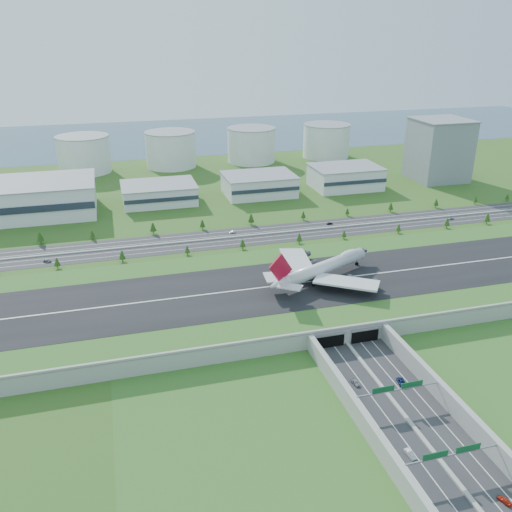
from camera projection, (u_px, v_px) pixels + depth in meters
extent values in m
plane|color=#2F4C17|center=(309.00, 295.00, 291.88)|extent=(1200.00, 1200.00, 0.00)
cube|color=#969690|center=(309.00, 289.00, 290.31)|extent=(520.00, 100.00, 8.00)
cube|color=#2E6522|center=(309.00, 282.00, 288.71)|extent=(520.00, 100.00, 0.16)
cube|color=black|center=(309.00, 282.00, 288.66)|extent=(520.00, 58.00, 0.12)
cube|color=silver|center=(309.00, 282.00, 288.62)|extent=(520.00, 0.90, 0.02)
cube|color=#969690|center=(348.00, 327.00, 244.68)|extent=(520.00, 1.20, 1.20)
cube|color=#28282B|center=(416.00, 431.00, 194.27)|extent=(34.00, 120.00, 0.12)
cube|color=#969690|center=(416.00, 430.00, 194.12)|extent=(1.60, 120.00, 0.90)
cube|color=#969690|center=(358.00, 413.00, 197.19)|extent=(2.40, 100.00, 8.00)
cube|color=#969690|center=(446.00, 397.00, 206.01)|extent=(2.40, 100.00, 8.00)
cube|color=black|center=(330.00, 341.00, 244.03)|extent=(13.00, 1.20, 6.00)
cube|color=black|center=(365.00, 336.00, 248.15)|extent=(13.00, 1.20, 6.00)
cylinder|color=gray|center=(350.00, 406.00, 201.62)|extent=(0.70, 0.70, 7.00)
cylinder|color=gray|center=(440.00, 390.00, 210.83)|extent=(0.70, 0.70, 7.00)
cube|color=gray|center=(397.00, 390.00, 204.78)|extent=(38.00, 0.50, 0.50)
cube|color=#0C4C23|center=(383.00, 389.00, 202.68)|extent=(9.00, 0.30, 2.40)
cube|color=#0C4C23|center=(412.00, 384.00, 205.59)|extent=(9.00, 0.30, 2.40)
cylinder|color=gray|center=(397.00, 476.00, 170.57)|extent=(0.70, 0.70, 7.00)
cylinder|color=gray|center=(500.00, 453.00, 179.78)|extent=(0.70, 0.70, 7.00)
cube|color=gray|center=(451.00, 455.00, 173.73)|extent=(38.00, 0.50, 0.50)
cube|color=#0C4C23|center=(435.00, 455.00, 171.63)|extent=(9.00, 0.30, 2.40)
cube|color=#0C4C23|center=(468.00, 448.00, 174.54)|extent=(9.00, 0.30, 2.40)
cube|color=#28282B|center=(261.00, 235.00, 376.14)|extent=(560.00, 36.00, 0.12)
cylinder|color=#3D2819|center=(58.00, 267.00, 323.96)|extent=(0.50, 0.50, 2.44)
cone|color=#1C3A10|center=(57.00, 262.00, 322.74)|extent=(3.79, 3.79, 4.87)
cylinder|color=#3D2819|center=(123.00, 260.00, 333.14)|extent=(0.50, 0.50, 2.60)
cone|color=#1C3A10|center=(122.00, 255.00, 331.83)|extent=(4.05, 4.05, 5.20)
cylinder|color=#3D2819|center=(187.00, 253.00, 342.96)|extent=(0.50, 0.50, 2.17)
cone|color=#1C3A10|center=(187.00, 249.00, 341.87)|extent=(3.38, 3.38, 4.35)
cylinder|color=#3D2819|center=(243.00, 247.00, 351.66)|extent=(0.50, 0.50, 2.49)
cone|color=#1C3A10|center=(243.00, 243.00, 350.41)|extent=(3.87, 3.87, 4.98)
cylinder|color=#3D2819|center=(299.00, 242.00, 361.06)|extent=(0.50, 0.50, 2.55)
cone|color=#1C3A10|center=(299.00, 237.00, 359.79)|extent=(3.97, 3.97, 5.10)
cylinder|color=#3D2819|center=(344.00, 237.00, 368.98)|extent=(0.50, 0.50, 2.17)
cone|color=#1C3A10|center=(344.00, 233.00, 367.89)|extent=(3.37, 3.37, 4.34)
cylinder|color=#3D2819|center=(398.00, 232.00, 378.93)|extent=(0.50, 0.50, 2.33)
cone|color=#1C3A10|center=(399.00, 228.00, 377.76)|extent=(3.62, 3.62, 4.65)
cylinder|color=#3D2819|center=(447.00, 226.00, 388.18)|extent=(0.50, 0.50, 2.70)
cone|color=#1C3A10|center=(447.00, 222.00, 386.83)|extent=(4.20, 4.20, 5.40)
cylinder|color=#3D2819|center=(487.00, 222.00, 396.27)|extent=(0.50, 0.50, 2.93)
cone|color=#1C3A10|center=(488.00, 217.00, 394.80)|extent=(4.55, 4.55, 5.85)
cylinder|color=#3D2819|center=(41.00, 242.00, 359.68)|extent=(0.50, 0.50, 3.06)
cone|color=#1C3A10|center=(40.00, 237.00, 358.15)|extent=(4.76, 4.76, 6.12)
cylinder|color=#3D2819|center=(93.00, 238.00, 367.91)|extent=(0.50, 0.50, 2.21)
cone|color=#1C3A10|center=(92.00, 234.00, 366.80)|extent=(3.43, 3.43, 4.42)
cylinder|color=#3D2819|center=(153.00, 232.00, 377.67)|extent=(0.50, 0.50, 2.91)
cone|color=#1C3A10|center=(153.00, 227.00, 376.21)|extent=(4.53, 4.53, 5.82)
cylinder|color=#3D2819|center=(202.00, 228.00, 386.16)|extent=(0.50, 0.50, 2.53)
cone|color=#1C3A10|center=(202.00, 223.00, 384.89)|extent=(3.94, 3.94, 5.07)
cylinder|color=#3D2819|center=(251.00, 223.00, 394.79)|extent=(0.50, 0.50, 2.96)
cone|color=#1C3A10|center=(251.00, 218.00, 393.31)|extent=(4.60, 4.60, 5.92)
cylinder|color=#3D2819|center=(303.00, 218.00, 404.69)|extent=(0.50, 0.50, 2.36)
cone|color=#1C3A10|center=(303.00, 215.00, 403.51)|extent=(3.67, 3.67, 4.71)
cylinder|color=#3D2819|center=(347.00, 215.00, 413.38)|extent=(0.50, 0.50, 2.14)
cone|color=#1C3A10|center=(347.00, 211.00, 412.30)|extent=(3.34, 3.34, 4.29)
cylinder|color=#3D2819|center=(390.00, 210.00, 422.14)|extent=(0.50, 0.50, 2.63)
cone|color=#1C3A10|center=(391.00, 206.00, 420.82)|extent=(4.09, 4.09, 5.26)
cylinder|color=#3D2819|center=(436.00, 206.00, 431.86)|extent=(0.50, 0.50, 2.54)
cone|color=#1C3A10|center=(436.00, 202.00, 430.59)|extent=(3.96, 3.96, 5.09)
cylinder|color=#3D2819|center=(475.00, 203.00, 440.73)|extent=(0.50, 0.50, 2.20)
cone|color=#1C3A10|center=(476.00, 199.00, 439.62)|extent=(3.42, 3.42, 4.40)
cylinder|color=#3D2819|center=(507.00, 200.00, 448.15)|extent=(0.50, 0.50, 2.09)
cone|color=#1C3A10|center=(507.00, 197.00, 447.10)|extent=(3.25, 3.25, 4.18)
cube|color=silver|center=(13.00, 200.00, 409.89)|extent=(120.00, 60.00, 25.00)
cube|color=silver|center=(159.00, 193.00, 442.95)|extent=(58.00, 42.00, 15.00)
cube|color=silver|center=(259.00, 185.00, 463.17)|extent=(58.00, 42.00, 17.00)
cube|color=silver|center=(345.00, 177.00, 482.17)|extent=(58.00, 42.00, 19.00)
cube|color=slate|center=(439.00, 150.00, 502.56)|extent=(46.00, 46.00, 55.00)
cylinder|color=silver|center=(84.00, 154.00, 530.94)|extent=(50.00, 50.00, 35.00)
cylinder|color=silver|center=(171.00, 150.00, 551.55)|extent=(50.00, 50.00, 35.00)
cylinder|color=silver|center=(251.00, 145.00, 572.15)|extent=(50.00, 50.00, 35.00)
cylinder|color=silver|center=(326.00, 141.00, 592.76)|extent=(50.00, 50.00, 35.00)
cube|color=#324B5F|center=(182.00, 135.00, 717.71)|extent=(1200.00, 260.00, 0.06)
cylinder|color=silver|center=(323.00, 268.00, 290.12)|extent=(57.74, 31.48, 6.90)
cone|color=silver|center=(363.00, 253.00, 309.23)|extent=(10.72, 9.87, 6.90)
cone|color=silver|center=(279.00, 284.00, 270.85)|extent=(12.68, 10.77, 6.90)
ellipsoid|color=silver|center=(349.00, 254.00, 301.27)|extent=(15.61, 11.03, 4.24)
cube|color=silver|center=(347.00, 282.00, 276.35)|extent=(34.74, 29.50, 1.70)
cube|color=silver|center=(297.00, 260.00, 302.19)|extent=(18.05, 33.87, 1.70)
cylinder|color=#38383D|center=(348.00, 279.00, 285.40)|extent=(6.44, 5.28, 3.23)
cylinder|color=#38383D|center=(373.00, 283.00, 280.75)|extent=(6.44, 5.28, 3.23)
cylinder|color=#38383D|center=(313.00, 264.00, 303.64)|extent=(6.44, 5.28, 3.23)
cylinder|color=#38383D|center=(306.00, 254.00, 315.71)|extent=(6.44, 5.28, 3.23)
cube|color=silver|center=(290.00, 287.00, 266.21)|extent=(13.42, 12.13, 0.65)
cube|color=silver|center=(271.00, 277.00, 276.09)|extent=(7.54, 12.41, 0.65)
cube|color=#A80B24|center=(281.00, 269.00, 268.27)|extent=(14.37, 7.30, 16.16)
cylinder|color=black|center=(357.00, 264.00, 308.80)|extent=(2.05, 0.75, 2.05)
cylinder|color=black|center=(322.00, 282.00, 287.37)|extent=(2.05, 0.75, 2.05)
cylinder|color=black|center=(313.00, 277.00, 292.23)|extent=(2.05, 0.75, 2.05)
cylinder|color=black|center=(313.00, 285.00, 283.55)|extent=(2.05, 0.75, 2.05)
cylinder|color=black|center=(304.00, 281.00, 288.41)|extent=(2.05, 0.75, 2.05)
imported|color=#9F9EA3|center=(355.00, 382.00, 219.34)|extent=(2.58, 5.08, 1.66)
imported|color=silver|center=(410.00, 454.00, 182.74)|extent=(2.25, 5.23, 1.68)
imported|color=#0D1A44|center=(401.00, 381.00, 219.93)|extent=(3.69, 6.41, 1.68)
imported|color=#AD200F|center=(504.00, 500.00, 165.05)|extent=(3.13, 5.02, 1.36)
imported|color=slate|center=(47.00, 261.00, 332.41)|extent=(5.38, 3.88, 1.70)
imported|color=black|center=(329.00, 223.00, 395.55)|extent=(4.55, 2.28, 1.43)
imported|color=#B0B0B5|center=(451.00, 218.00, 405.97)|extent=(5.10, 3.11, 1.32)
imported|color=white|center=(232.00, 232.00, 378.93)|extent=(4.99, 3.31, 1.34)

